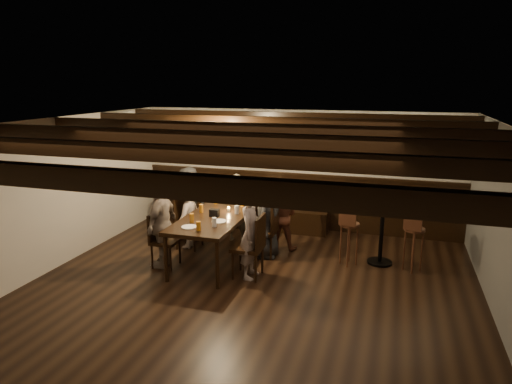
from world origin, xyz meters
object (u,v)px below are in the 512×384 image
(high_top_table, at_px, (382,226))
(person_bench_left, at_px, (189,203))
(person_right_near, at_px, (267,218))
(bar_stool_right, at_px, (413,248))
(dining_table, at_px, (216,219))
(chair_right_near, at_px, (265,240))
(chair_right_far, at_px, (249,258))
(person_left_near, at_px, (186,215))
(person_left_far, at_px, (162,224))
(person_right_far, at_px, (251,234))
(chair_left_far, at_px, (165,250))
(person_bench_centre, at_px, (237,208))
(person_bench_right, at_px, (281,216))
(chair_left_near, at_px, (188,232))
(bar_stool_left, at_px, (349,243))

(high_top_table, bearing_deg, person_bench_left, 176.80)
(person_right_near, xyz_separation_m, bar_stool_right, (2.39, 0.08, -0.31))
(dining_table, distance_m, high_top_table, 2.73)
(chair_right_near, relative_size, chair_right_far, 0.95)
(person_left_near, relative_size, person_left_far, 0.86)
(person_left_near, distance_m, person_right_far, 1.75)
(chair_left_far, distance_m, person_bench_centre, 1.71)
(person_bench_centre, xyz_separation_m, person_bench_right, (0.90, -0.14, -0.04))
(chair_left_near, bearing_deg, chair_right_far, 58.00)
(person_bench_left, bearing_deg, chair_right_near, 164.47)
(person_left_far, xyz_separation_m, person_right_near, (1.49, 0.91, -0.03))
(chair_right_far, xyz_separation_m, high_top_table, (1.91, 1.14, 0.35))
(bar_stool_left, bearing_deg, chair_left_near, -168.46)
(person_right_near, distance_m, bar_stool_left, 1.42)
(chair_right_near, height_order, high_top_table, high_top_table)
(person_left_near, bearing_deg, person_bench_left, -161.57)
(chair_right_near, relative_size, bar_stool_right, 0.93)
(chair_left_near, relative_size, chair_left_far, 1.05)
(chair_right_near, bearing_deg, bar_stool_right, -88.39)
(chair_right_far, xyz_separation_m, person_bench_left, (-1.63, 1.34, 0.40))
(dining_table, xyz_separation_m, high_top_table, (2.64, 0.70, -0.08))
(high_top_table, bearing_deg, person_right_near, -172.75)
(person_left_far, relative_size, bar_stool_right, 1.42)
(chair_left_near, height_order, person_right_far, person_right_far)
(person_bench_right, distance_m, bar_stool_left, 1.33)
(high_top_table, bearing_deg, chair_right_near, -172.86)
(chair_right_far, relative_size, person_right_far, 0.71)
(person_bench_centre, relative_size, person_right_near, 0.94)
(person_bench_left, distance_m, high_top_table, 3.55)
(person_bench_left, height_order, person_left_far, person_left_far)
(high_top_table, bearing_deg, dining_table, -165.22)
(person_right_far, distance_m, bar_stool_left, 1.70)
(dining_table, bearing_deg, person_left_near, 149.04)
(person_bench_right, distance_m, person_left_near, 1.71)
(person_bench_left, distance_m, person_left_far, 1.36)
(chair_left_near, distance_m, person_left_far, 1.00)
(person_bench_left, height_order, high_top_table, person_bench_left)
(chair_right_near, distance_m, person_bench_centre, 1.00)
(person_bench_right, bearing_deg, chair_right_far, 82.44)
(person_bench_right, distance_m, high_top_table, 1.76)
(chair_left_near, distance_m, chair_right_far, 1.70)
(person_left_near, distance_m, bar_stool_right, 3.90)
(person_left_far, bearing_deg, person_right_near, 120.96)
(chair_left_far, height_order, high_top_table, high_top_table)
(chair_left_far, distance_m, person_bench_right, 2.13)
(bar_stool_left, bearing_deg, dining_table, -156.43)
(person_right_far, bearing_deg, person_bench_left, 50.71)
(chair_right_near, xyz_separation_m, bar_stool_right, (2.42, 0.09, 0.09))
(person_bench_right, height_order, person_right_far, person_right_far)
(dining_table, xyz_separation_m, person_right_far, (0.75, -0.44, -0.03))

